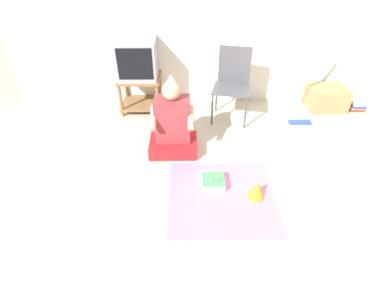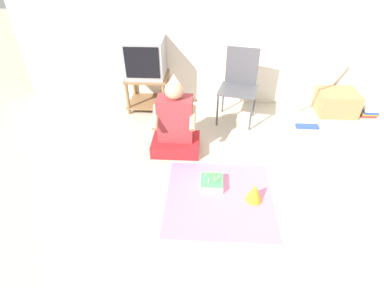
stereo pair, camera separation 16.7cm
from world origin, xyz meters
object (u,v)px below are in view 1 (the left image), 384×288
(folding_chair, at_px, (233,80))
(cardboard_box_stack, at_px, (326,98))
(tv, at_px, (137,59))
(book_pile, at_px, (357,107))
(birthday_cake, at_px, (213,182))
(person_seated, at_px, (173,126))
(party_hat_blue, at_px, (257,189))
(dust_mop, at_px, (303,93))

(folding_chair, relative_size, cardboard_box_stack, 1.80)
(tv, height_order, book_pile, tv)
(folding_chair, height_order, book_pile, folding_chair)
(birthday_cake, bearing_deg, cardboard_box_stack, 42.96)
(person_seated, bearing_deg, folding_chair, 45.60)
(book_pile, xyz_separation_m, person_seated, (-2.53, -0.88, 0.27))
(tv, distance_m, folding_chair, 1.25)
(cardboard_box_stack, relative_size, party_hat_blue, 2.76)
(tv, xyz_separation_m, party_hat_blue, (1.28, -1.75, -0.62))
(tv, xyz_separation_m, person_seated, (0.47, -0.97, -0.40))
(cardboard_box_stack, bearing_deg, tv, 179.85)
(book_pile, relative_size, birthday_cake, 0.91)
(folding_chair, height_order, dust_mop, dust_mop)
(book_pile, bearing_deg, party_hat_blue, -136.35)
(cardboard_box_stack, xyz_separation_m, person_seated, (-2.10, -0.97, 0.17))
(folding_chair, xyz_separation_m, person_seated, (-0.74, -0.75, -0.20))
(tv, relative_size, person_seated, 0.54)
(person_seated, xyz_separation_m, birthday_cake, (0.41, -0.61, -0.27))
(birthday_cake, bearing_deg, tv, 119.16)
(folding_chair, relative_size, book_pile, 4.53)
(birthday_cake, relative_size, party_hat_blue, 1.20)
(folding_chair, xyz_separation_m, party_hat_blue, (0.06, -1.53, -0.42))
(cardboard_box_stack, distance_m, birthday_cake, 2.32)
(person_seated, bearing_deg, cardboard_box_stack, 24.67)
(book_pile, bearing_deg, dust_mop, -166.54)
(cardboard_box_stack, height_order, party_hat_blue, cardboard_box_stack)
(cardboard_box_stack, relative_size, person_seated, 0.56)
(tv, height_order, dust_mop, dust_mop)
(person_seated, xyz_separation_m, party_hat_blue, (0.80, -0.77, -0.22))
(birthday_cake, xyz_separation_m, party_hat_blue, (0.39, -0.16, 0.05))
(person_seated, height_order, party_hat_blue, person_seated)
(folding_chair, height_order, party_hat_blue, folding_chair)
(book_pile, height_order, party_hat_blue, party_hat_blue)
(folding_chair, xyz_separation_m, cardboard_box_stack, (1.36, 0.21, -0.37))
(person_seated, bearing_deg, dust_mop, 22.04)
(folding_chair, bearing_deg, tv, 169.81)
(birthday_cake, distance_m, party_hat_blue, 0.43)
(birthday_cake, bearing_deg, folding_chair, 76.44)
(tv, xyz_separation_m, birthday_cake, (0.88, -1.58, -0.67))
(tv, relative_size, dust_mop, 0.39)
(tv, relative_size, birthday_cake, 2.22)
(folding_chair, height_order, person_seated, folding_chair)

